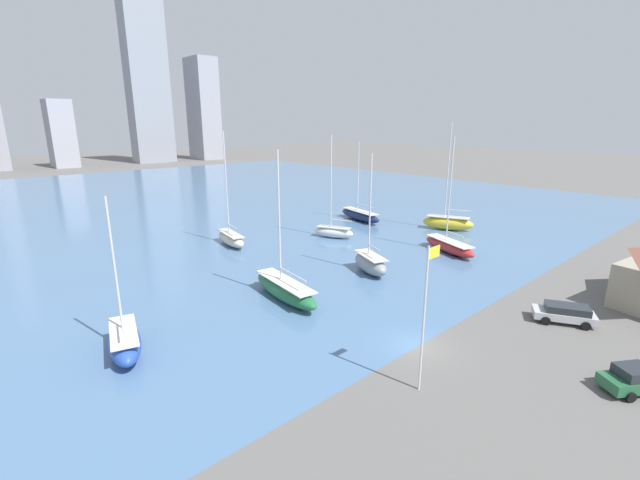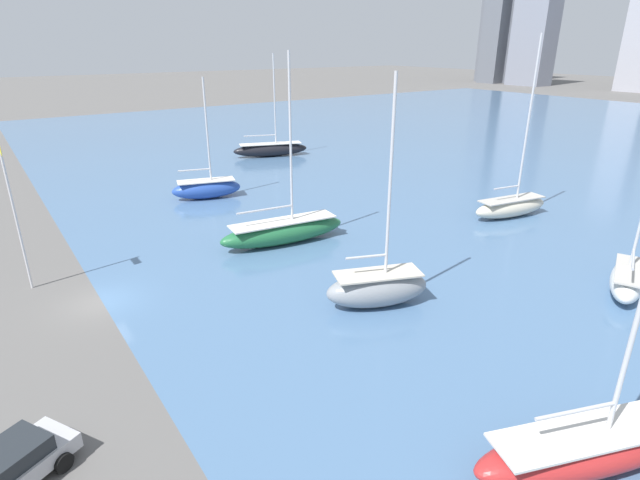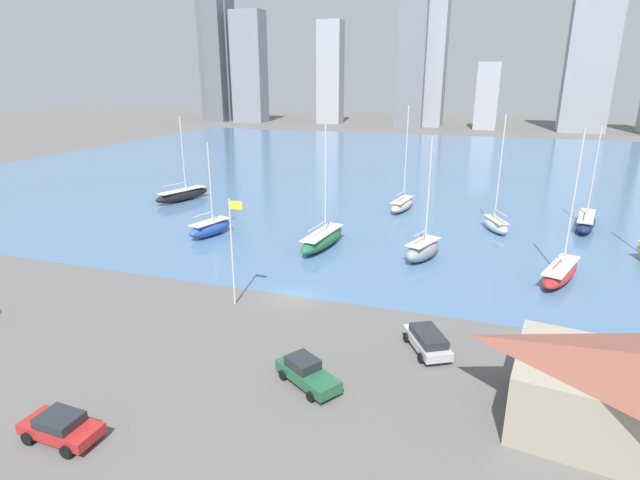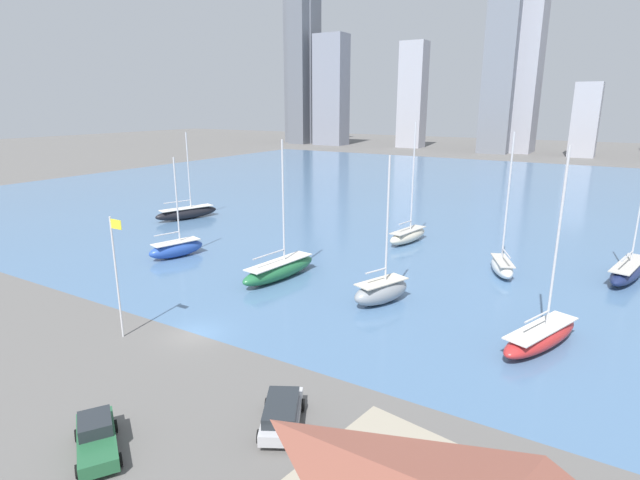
{
  "view_description": "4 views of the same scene",
  "coord_description": "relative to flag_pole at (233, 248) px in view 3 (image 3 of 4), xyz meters",
  "views": [
    {
      "loc": [
        -24.91,
        -16.38,
        16.28
      ],
      "look_at": [
        3.38,
        14.67,
        4.7
      ],
      "focal_mm": 24.0,
      "sensor_mm": 36.0,
      "label": 1
    },
    {
      "loc": [
        29.13,
        -4.31,
        14.38
      ],
      "look_at": [
        7.14,
        10.93,
        3.83
      ],
      "focal_mm": 28.0,
      "sensor_mm": 36.0,
      "label": 2
    },
    {
      "loc": [
        15.06,
        -38.58,
        18.85
      ],
      "look_at": [
        -0.71,
        9.24,
        2.42
      ],
      "focal_mm": 28.0,
      "sensor_mm": 36.0,
      "label": 3
    },
    {
      "loc": [
        26.65,
        -25.25,
        17.22
      ],
      "look_at": [
        0.6,
        17.63,
        3.55
      ],
      "focal_mm": 28.0,
      "sensor_mm": 36.0,
      "label": 4
    }
  ],
  "objects": [
    {
      "name": "sailboat_gray",
      "position": [
        14.05,
        16.45,
        -4.04
      ],
      "size": [
        4.32,
        6.52,
        13.13
      ],
      "rotation": [
        0.0,
        0.0,
        -0.37
      ],
      "color": "gray",
      "rests_on": "harbor_water"
    },
    {
      "name": "parked_pickup_green",
      "position": [
        9.93,
        -9.29,
        -4.36
      ],
      "size": [
        4.99,
        4.11,
        1.7
      ],
      "rotation": [
        0.0,
        0.0,
        1.0
      ],
      "color": "#235B38",
      "rests_on": "ground_plane"
    },
    {
      "name": "sailboat_black",
      "position": [
        -26.05,
        31.99,
        -4.21
      ],
      "size": [
        5.29,
        10.31,
        13.23
      ],
      "rotation": [
        0.0,
        0.0,
        -0.32
      ],
      "color": "black",
      "rests_on": "harbor_water"
    },
    {
      "name": "sailboat_cream",
      "position": [
        8.49,
        36.86,
        -4.2
      ],
      "size": [
        3.34,
        7.96,
        15.17
      ],
      "rotation": [
        0.0,
        0.0,
        -0.17
      ],
      "color": "beige",
      "rests_on": "harbor_water"
    },
    {
      "name": "flag_pole",
      "position": [
        0.0,
        0.0,
        0.0
      ],
      "size": [
        1.24,
        0.14,
        9.44
      ],
      "color": "silver",
      "rests_on": "ground_plane"
    },
    {
      "name": "parked_wagon_silver",
      "position": [
        16.81,
        -2.7,
        -4.32
      ],
      "size": [
        4.01,
        5.08,
        1.58
      ],
      "rotation": [
        0.0,
        0.0,
        0.51
      ],
      "color": "#B7B7BC",
      "rests_on": "ground_plane"
    },
    {
      "name": "sailboat_blue",
      "position": [
        -12.25,
        16.92,
        -4.17
      ],
      "size": [
        3.91,
        7.05,
        11.53
      ],
      "rotation": [
        0.0,
        0.0,
        -0.27
      ],
      "color": "#284CA8",
      "rests_on": "harbor_water"
    },
    {
      "name": "parked_sedan_red",
      "position": [
        -1.03,
        -18.34,
        -4.39
      ],
      "size": [
        4.55,
        2.44,
        1.52
      ],
      "rotation": [
        0.0,
        0.0,
        1.52
      ],
      "color": "#B22323",
      "rests_on": "ground_plane"
    },
    {
      "name": "ground_plane",
      "position": [
        4.38,
        3.2,
        -5.19
      ],
      "size": [
        500.0,
        500.0,
        0.0
      ],
      "primitive_type": "plane",
      "color": "#605E5B"
    },
    {
      "name": "sailboat_green",
      "position": [
        2.47,
        17.01,
        -4.18
      ],
      "size": [
        3.56,
        10.29,
        13.98
      ],
      "rotation": [
        0.0,
        0.0,
        -0.12
      ],
      "color": "#236B3D",
      "rests_on": "harbor_water"
    },
    {
      "name": "sailboat_navy",
      "position": [
        32.84,
        35.25,
        -4.24
      ],
      "size": [
        4.25,
        10.5,
        13.21
      ],
      "rotation": [
        0.0,
        0.0,
        -0.2
      ],
      "color": "#19234C",
      "rests_on": "harbor_water"
    },
    {
      "name": "sailboat_white",
      "position": [
        21.59,
        30.13,
        -4.19
      ],
      "size": [
        4.12,
        6.26,
        14.64
      ],
      "rotation": [
        0.0,
        0.0,
        0.42
      ],
      "color": "white",
      "rests_on": "harbor_water"
    },
    {
      "name": "harbor_water",
      "position": [
        4.38,
        73.2,
        -5.19
      ],
      "size": [
        180.0,
        140.0,
        0.0
      ],
      "color": "#4C7099",
      "rests_on": "ground_plane"
    },
    {
      "name": "sailboat_red",
      "position": [
        27.55,
        14.79,
        -4.28
      ],
      "size": [
        5.25,
        9.38,
        14.59
      ],
      "rotation": [
        0.0,
        0.0,
        -0.35
      ],
      "color": "#B72828",
      "rests_on": "harbor_water"
    },
    {
      "name": "distant_city_skyline",
      "position": [
        -20.93,
        172.78,
        23.22
      ],
      "size": [
        186.64,
        22.18,
        67.42
      ],
      "color": "slate",
      "rests_on": "ground_plane"
    }
  ]
}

